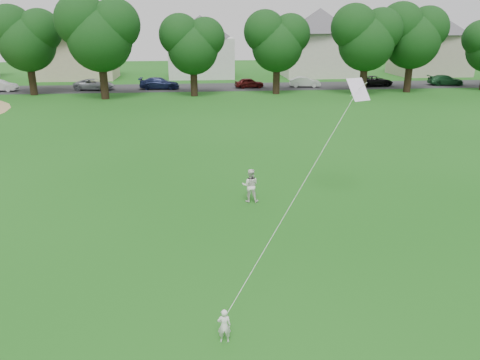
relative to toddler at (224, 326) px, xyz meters
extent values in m
plane|color=#155012|center=(0.68, 3.25, -0.45)|extent=(160.00, 160.00, 0.00)
cube|color=#2D2D30|center=(0.68, 45.25, -0.44)|extent=(90.00, 7.00, 0.01)
imported|color=silver|center=(0.00, 0.00, 0.00)|extent=(0.34, 0.23, 0.89)
imported|color=white|center=(1.72, 9.07, 0.28)|extent=(0.78, 0.65, 1.46)
plane|color=white|center=(5.88, 8.47, 4.33)|extent=(1.17, 0.95, 0.81)
cylinder|color=white|center=(2.94, 4.23, 2.26)|extent=(0.01, 0.01, 11.11)
cylinder|color=black|center=(-16.95, 41.22, 1.28)|extent=(0.74, 0.74, 3.45)
cylinder|color=black|center=(-9.16, 37.84, 1.45)|extent=(0.77, 0.77, 3.80)
cylinder|color=black|center=(-0.42, 38.85, 1.11)|extent=(0.71, 0.71, 3.12)
cylinder|color=black|center=(8.16, 39.55, 1.18)|extent=(0.72, 0.72, 3.26)
cylinder|color=black|center=(17.00, 38.11, 1.30)|extent=(0.74, 0.74, 3.49)
cylinder|color=black|center=(22.40, 39.34, 1.34)|extent=(0.75, 0.75, 3.57)
imported|color=silver|center=(-21.42, 44.25, 0.17)|extent=(3.72, 1.47, 1.20)
imported|color=#8E909B|center=(-11.41, 44.25, 0.17)|extent=(4.50, 2.37, 1.21)
imported|color=#151D44|center=(-4.27, 44.25, 0.21)|extent=(4.54, 2.11, 1.28)
imported|color=#4C0F0F|center=(5.88, 44.25, 0.13)|extent=(3.44, 1.71, 1.13)
imported|color=silver|center=(12.35, 44.25, 0.15)|extent=(3.68, 1.69, 1.17)
imported|color=black|center=(20.67, 44.25, 0.16)|extent=(4.43, 2.32, 1.19)
imported|color=#1A4E27|center=(29.39, 44.25, 0.15)|extent=(4.23, 2.07, 1.18)
cube|color=#C6B795|center=(-15.32, 55.25, 2.22)|extent=(9.45, 6.52, 5.33)
pyramid|color=#4D4A4F|center=(-15.32, 55.25, 7.82)|extent=(13.63, 13.63, 2.93)
cube|color=silver|center=(0.68, 55.25, 2.12)|extent=(8.49, 6.38, 5.14)
pyramid|color=#4D4A4F|center=(0.68, 55.25, 7.53)|extent=(12.25, 12.25, 2.83)
cube|color=beige|center=(16.68, 55.25, 2.42)|extent=(9.52, 7.59, 5.73)
pyramid|color=#4D4A4F|center=(16.68, 55.25, 8.44)|extent=(13.74, 13.74, 3.15)
cube|color=#B0A992|center=(32.68, 55.25, 2.30)|extent=(9.57, 7.31, 5.48)
pyramid|color=#4D4A4F|center=(32.68, 55.25, 8.05)|extent=(13.80, 13.80, 3.02)
camera|label=1|loc=(-0.56, -9.40, 6.89)|focal=35.00mm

